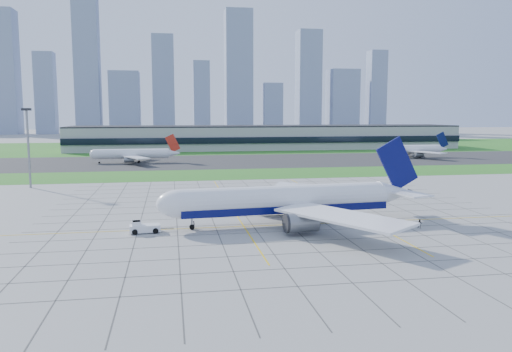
{
  "coord_description": "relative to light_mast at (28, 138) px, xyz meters",
  "views": [
    {
      "loc": [
        -25.01,
        -104.83,
        23.83
      ],
      "look_at": [
        -2.28,
        27.58,
        7.0
      ],
      "focal_mm": 35.0,
      "sensor_mm": 36.0,
      "label": 1
    }
  ],
  "objects": [
    {
      "name": "terminal",
      "position": [
        110.0,
        164.87,
        -8.29
      ],
      "size": [
        260.0,
        43.0,
        15.8
      ],
      "color": "#B7B7B2",
      "rests_on": "ground"
    },
    {
      "name": "apron_markings",
      "position": [
        70.43,
        -53.91,
        -16.17
      ],
      "size": [
        120.0,
        130.0,
        0.03
      ],
      "color": "#474744",
      "rests_on": "ground"
    },
    {
      "name": "light_mast",
      "position": [
        0.0,
        0.0,
        0.0
      ],
      "size": [
        2.5,
        2.5,
        25.6
      ],
      "color": "gray",
      "rests_on": "ground"
    },
    {
      "name": "ground",
      "position": [
        70.0,
        -65.0,
        -16.18
      ],
      "size": [
        1400.0,
        1400.0,
        0.0
      ],
      "primitive_type": "plane",
      "color": "#979792",
      "rests_on": "ground"
    },
    {
      "name": "airliner",
      "position": [
        69.61,
        -66.27,
        -11.05
      ],
      "size": [
        59.65,
        60.22,
        18.78
      ],
      "rotation": [
        0.0,
        0.0,
        0.09
      ],
      "color": "white",
      "rests_on": "ground"
    },
    {
      "name": "pushback_tug",
      "position": [
        39.24,
        -69.19,
        -15.08
      ],
      "size": [
        8.96,
        3.56,
        2.47
      ],
      "rotation": [
        0.0,
        0.0,
        0.09
      ],
      "color": "white",
      "rests_on": "ground"
    },
    {
      "name": "grass_median",
      "position": [
        70.0,
        25.0,
        -16.16
      ],
      "size": [
        700.0,
        35.0,
        0.04
      ],
      "primitive_type": "cube",
      "color": "#2A7120",
      "rests_on": "ground"
    },
    {
      "name": "city_skyline",
      "position": [
        61.29,
        455.0,
        42.91
      ],
      "size": [
        523.0,
        32.4,
        160.0
      ],
      "color": "#8794B0",
      "rests_on": "ground"
    },
    {
      "name": "grass_far",
      "position": [
        70.0,
        190.0,
        -16.16
      ],
      "size": [
        700.0,
        145.0,
        0.04
      ],
      "primitive_type": "cube",
      "color": "#2A7120",
      "rests_on": "ground"
    },
    {
      "name": "crew_near",
      "position": [
        49.47,
        -67.1,
        -15.38
      ],
      "size": [
        0.44,
        0.62,
        1.6
      ],
      "primitive_type": "imported",
      "rotation": [
        0.0,
        0.0,
        1.48
      ],
      "color": "black",
      "rests_on": "ground"
    },
    {
      "name": "distant_jet_1",
      "position": [
        27.15,
        77.96,
        -11.7
      ],
      "size": [
        40.67,
        42.66,
        14.08
      ],
      "color": "white",
      "rests_on": "ground"
    },
    {
      "name": "distant_jet_2",
      "position": [
        176.47,
        83.37,
        -11.7
      ],
      "size": [
        35.37,
        42.66,
        14.08
      ],
      "color": "white",
      "rests_on": "ground"
    },
    {
      "name": "asphalt_taxiway",
      "position": [
        70.0,
        80.0,
        -16.15
      ],
      "size": [
        700.0,
        75.0,
        0.04
      ],
      "primitive_type": "cube",
      "color": "#383838",
      "rests_on": "ground"
    },
    {
      "name": "crew_far",
      "position": [
        96.11,
        -74.9,
        -15.24
      ],
      "size": [
        1.17,
        1.12,
        1.89
      ],
      "primitive_type": "imported",
      "rotation": [
        0.0,
        0.0,
        -0.63
      ],
      "color": "black",
      "rests_on": "ground"
    }
  ]
}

